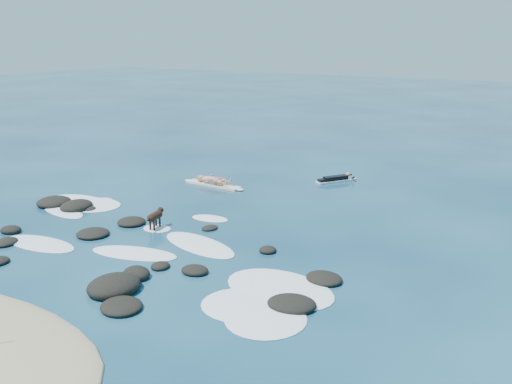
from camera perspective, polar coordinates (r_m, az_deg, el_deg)
The scene contains 6 objects.
ground at distance 20.50m, azimuth -8.26°, elevation -4.59°, with size 160.00×160.00×0.00m, color #0A2642.
reef_rocks at distance 19.95m, azimuth -14.02°, elevation -5.16°, with size 14.54×7.52×0.60m.
breaking_foam at distance 20.41m, azimuth -10.92°, elevation -4.78°, with size 15.17×7.52×0.12m.
standing_surfer_rig at distance 27.08m, azimuth -4.32°, elevation 2.21°, with size 3.49×0.70×1.98m.
paddling_surfer_rig at distance 28.23m, azimuth 8.02°, elevation 1.30°, with size 1.62×2.07×0.39m.
dog at distance 21.38m, azimuth -10.01°, elevation -2.37°, with size 0.46×1.21×0.77m.
Camera 1 is at (12.39, -14.76, 6.99)m, focal length 40.00 mm.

